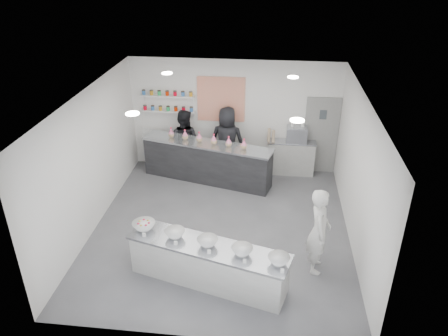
# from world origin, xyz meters

# --- Properties ---
(floor) EXTENTS (6.00, 6.00, 0.00)m
(floor) POSITION_xyz_m (0.00, 0.00, 0.00)
(floor) COLOR #515156
(floor) RESTS_ON ground
(ceiling) EXTENTS (6.00, 6.00, 0.00)m
(ceiling) POSITION_xyz_m (0.00, 0.00, 3.00)
(ceiling) COLOR white
(ceiling) RESTS_ON floor
(back_wall) EXTENTS (5.50, 0.00, 5.50)m
(back_wall) POSITION_xyz_m (0.00, 3.00, 1.50)
(back_wall) COLOR white
(back_wall) RESTS_ON floor
(left_wall) EXTENTS (0.00, 6.00, 6.00)m
(left_wall) POSITION_xyz_m (-2.75, 0.00, 1.50)
(left_wall) COLOR white
(left_wall) RESTS_ON floor
(right_wall) EXTENTS (0.00, 6.00, 6.00)m
(right_wall) POSITION_xyz_m (2.75, 0.00, 1.50)
(right_wall) COLOR white
(right_wall) RESTS_ON floor
(back_door) EXTENTS (0.88, 0.04, 2.10)m
(back_door) POSITION_xyz_m (2.30, 2.97, 1.05)
(back_door) COLOR gray
(back_door) RESTS_ON floor
(pattern_panel) EXTENTS (1.25, 0.03, 1.20)m
(pattern_panel) POSITION_xyz_m (-0.35, 2.98, 1.95)
(pattern_panel) COLOR #E83B09
(pattern_panel) RESTS_ON back_wall
(jar_shelf_lower) EXTENTS (1.45, 0.22, 0.04)m
(jar_shelf_lower) POSITION_xyz_m (-1.75, 2.90, 1.60)
(jar_shelf_lower) COLOR silver
(jar_shelf_lower) RESTS_ON back_wall
(jar_shelf_upper) EXTENTS (1.45, 0.22, 0.04)m
(jar_shelf_upper) POSITION_xyz_m (-1.75, 2.90, 2.02)
(jar_shelf_upper) COLOR silver
(jar_shelf_upper) RESTS_ON back_wall
(preserve_jars) EXTENTS (1.45, 0.10, 0.56)m
(preserve_jars) POSITION_xyz_m (-1.75, 2.88, 1.88)
(preserve_jars) COLOR red
(preserve_jars) RESTS_ON jar_shelf_lower
(downlight_0) EXTENTS (0.24, 0.24, 0.02)m
(downlight_0) POSITION_xyz_m (-1.40, -1.00, 2.98)
(downlight_0) COLOR white
(downlight_0) RESTS_ON ceiling
(downlight_1) EXTENTS (0.24, 0.24, 0.02)m
(downlight_1) POSITION_xyz_m (1.40, -1.00, 2.98)
(downlight_1) COLOR white
(downlight_1) RESTS_ON ceiling
(downlight_2) EXTENTS (0.24, 0.24, 0.02)m
(downlight_2) POSITION_xyz_m (-1.40, 1.60, 2.98)
(downlight_2) COLOR white
(downlight_2) RESTS_ON ceiling
(downlight_3) EXTENTS (0.24, 0.24, 0.02)m
(downlight_3) POSITION_xyz_m (1.40, 1.60, 2.98)
(downlight_3) COLOR white
(downlight_3) RESTS_ON ceiling
(prep_counter) EXTENTS (3.05, 1.46, 0.81)m
(prep_counter) POSITION_xyz_m (-0.03, -1.69, 0.41)
(prep_counter) COLOR #989894
(prep_counter) RESTS_ON floor
(back_bar) EXTENTS (3.47, 1.48, 1.06)m
(back_bar) POSITION_xyz_m (-0.62, 2.14, 0.53)
(back_bar) COLOR black
(back_bar) RESTS_ON floor
(sneeze_guard) EXTENTS (3.26, 0.88, 0.29)m
(sneeze_guard) POSITION_xyz_m (-0.70, 1.85, 1.20)
(sneeze_guard) COLOR white
(sneeze_guard) RESTS_ON back_bar
(espresso_ledge) EXTENTS (1.26, 0.40, 0.93)m
(espresso_ledge) POSITION_xyz_m (1.55, 2.78, 0.47)
(espresso_ledge) COLOR #989894
(espresso_ledge) RESTS_ON floor
(espresso_machine) EXTENTS (0.53, 0.37, 0.41)m
(espresso_machine) POSITION_xyz_m (1.66, 2.78, 1.14)
(espresso_machine) COLOR #93969E
(espresso_machine) RESTS_ON espresso_ledge
(cup_stacks) EXTENTS (0.24, 0.24, 0.31)m
(cup_stacks) POSITION_xyz_m (1.00, 2.78, 1.09)
(cup_stacks) COLOR gray
(cup_stacks) RESTS_ON espresso_ledge
(prep_bowls) EXTENTS (3.00, 1.27, 0.15)m
(prep_bowls) POSITION_xyz_m (-0.03, -1.69, 0.89)
(prep_bowls) COLOR white
(prep_bowls) RESTS_ON prep_counter
(label_cards) EXTENTS (2.66, 0.04, 0.07)m
(label_cards) POSITION_xyz_m (0.11, -2.18, 0.85)
(label_cards) COLOR white
(label_cards) RESTS_ON prep_counter
(cookie_bags) EXTENTS (2.13, 0.71, 0.28)m
(cookie_bags) POSITION_xyz_m (-0.62, 2.14, 1.20)
(cookie_bags) COLOR pink
(cookie_bags) RESTS_ON back_bar
(woman_prep) EXTENTS (0.44, 0.64, 1.72)m
(woman_prep) POSITION_xyz_m (1.96, -1.09, 0.86)
(woman_prep) COLOR silver
(woman_prep) RESTS_ON floor
(staff_left) EXTENTS (0.95, 0.80, 1.75)m
(staff_left) POSITION_xyz_m (-1.30, 2.60, 0.88)
(staff_left) COLOR black
(staff_left) RESTS_ON floor
(staff_right) EXTENTS (0.95, 0.65, 1.87)m
(staff_right) POSITION_xyz_m (-0.15, 2.60, 0.93)
(staff_right) COLOR black
(staff_right) RESTS_ON floor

